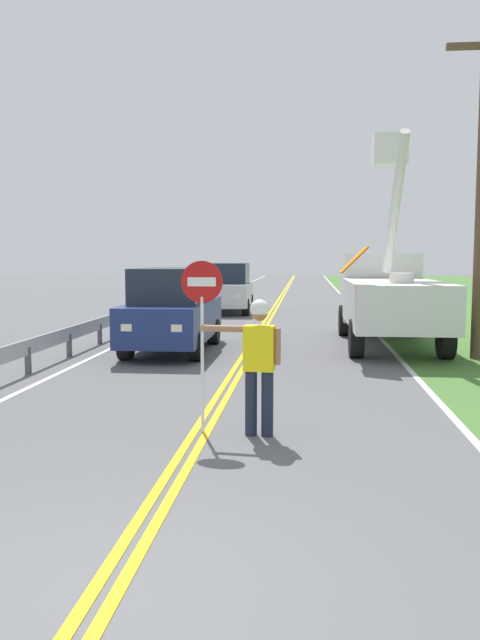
% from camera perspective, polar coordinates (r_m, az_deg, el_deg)
% --- Properties ---
extents(ground_plane, '(160.00, 160.00, 0.00)m').
position_cam_1_polar(ground_plane, '(4.98, -12.26, -23.10)').
color(ground_plane, '#5B5B5E').
extents(centerline_yellow_left, '(0.11, 110.00, 0.01)m').
position_cam_1_polar(centerline_yellow_left, '(24.30, 2.31, 0.07)').
color(centerline_yellow_left, yellow).
rests_on(centerline_yellow_left, ground).
extents(centerline_yellow_right, '(0.11, 110.00, 0.01)m').
position_cam_1_polar(centerline_yellow_right, '(24.29, 2.73, 0.06)').
color(centerline_yellow_right, yellow).
rests_on(centerline_yellow_right, ground).
extents(edge_line_right, '(0.12, 110.00, 0.01)m').
position_cam_1_polar(edge_line_right, '(24.36, 11.01, -0.02)').
color(edge_line_right, silver).
rests_on(edge_line_right, ground).
extents(edge_line_left, '(0.12, 110.00, 0.01)m').
position_cam_1_polar(edge_line_left, '(24.77, -5.82, 0.15)').
color(edge_line_left, silver).
rests_on(edge_line_left, ground).
extents(flagger_worker, '(1.08, 0.28, 1.83)m').
position_cam_1_polar(flagger_worker, '(8.48, 1.66, -3.42)').
color(flagger_worker, '#1E2338').
rests_on(flagger_worker, ground).
extents(stop_sign_paddle, '(0.56, 0.04, 2.33)m').
position_cam_1_polar(stop_sign_paddle, '(8.57, -3.40, 1.13)').
color(stop_sign_paddle, silver).
rests_on(stop_sign_paddle, ground).
extents(utility_bucket_truck, '(2.67, 6.82, 5.64)m').
position_cam_1_polar(utility_bucket_truck, '(17.88, 12.99, 2.45)').
color(utility_bucket_truck, silver).
rests_on(utility_bucket_truck, ground).
extents(oncoming_suv_nearest, '(1.93, 4.61, 2.10)m').
position_cam_1_polar(oncoming_suv_nearest, '(16.12, -5.98, 0.94)').
color(oncoming_suv_nearest, navy).
rests_on(oncoming_suv_nearest, ground).
extents(oncoming_suv_second, '(2.02, 4.65, 2.10)m').
position_cam_1_polar(oncoming_suv_second, '(27.21, -1.03, 2.90)').
color(oncoming_suv_second, silver).
rests_on(oncoming_suv_second, ground).
extents(guardrail_left_shoulder, '(0.10, 32.00, 0.71)m').
position_cam_1_polar(guardrail_left_shoulder, '(21.19, -9.50, 0.56)').
color(guardrail_left_shoulder, '#9EA0A3').
rests_on(guardrail_left_shoulder, ground).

